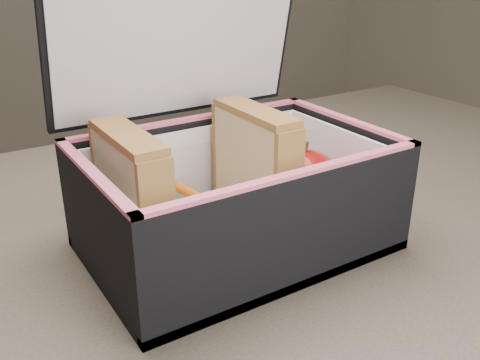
{
  "coord_description": "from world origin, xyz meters",
  "views": [
    {
      "loc": [
        -0.29,
        -0.39,
        1.02
      ],
      "look_at": [
        -0.04,
        0.01,
        0.81
      ],
      "focal_mm": 40.0,
      "sensor_mm": 36.0,
      "label": 1
    }
  ],
  "objects": [
    {
      "name": "kitchen_table",
      "position": [
        0.0,
        0.0,
        0.66
      ],
      "size": [
        1.2,
        0.8,
        0.75
      ],
      "color": "#66594A",
      "rests_on": "ground"
    },
    {
      "name": "lunch_bag",
      "position": [
        -0.05,
        0.0,
        0.81
      ],
      "size": [
        0.28,
        0.22,
        0.28
      ],
      "color": "black",
      "rests_on": "kitchen_table"
    },
    {
      "name": "plastic_tub",
      "position": [
        -0.08,
        0.01,
        0.8
      ],
      "size": [
        0.17,
        0.12,
        0.07
      ],
      "primitive_type": null,
      "color": "white",
      "rests_on": "lunch_bag"
    },
    {
      "name": "sandwich_left",
      "position": [
        -0.14,
        0.01,
        0.82
      ],
      "size": [
        0.03,
        0.11,
        0.12
      ],
      "color": "tan",
      "rests_on": "plastic_tub"
    },
    {
      "name": "sandwich_right",
      "position": [
        -0.02,
        0.01,
        0.82
      ],
      "size": [
        0.03,
        0.11,
        0.12
      ],
      "color": "tan",
      "rests_on": "plastic_tub"
    },
    {
      "name": "carrot_sticks",
      "position": [
        -0.08,
        -0.0,
        0.78
      ],
      "size": [
        0.04,
        0.13,
        0.03
      ],
      "color": "#E95D12",
      "rests_on": "plastic_tub"
    },
    {
      "name": "paper_napkin",
      "position": [
        0.03,
        -0.0,
        0.77
      ],
      "size": [
        0.1,
        0.1,
        0.01
      ],
      "primitive_type": "cube",
      "rotation": [
        0.0,
        0.0,
        0.43
      ],
      "color": "white",
      "rests_on": "lunch_bag"
    },
    {
      "name": "red_apple",
      "position": [
        0.03,
        -0.01,
        0.8
      ],
      "size": [
        0.1,
        0.1,
        0.08
      ],
      "rotation": [
        0.0,
        0.0,
        0.44
      ],
      "color": "maroon",
      "rests_on": "paper_napkin"
    }
  ]
}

